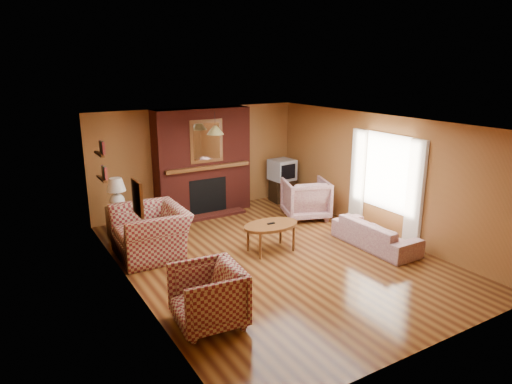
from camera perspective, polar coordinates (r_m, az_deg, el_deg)
floor at (r=8.27m, az=2.27°, el=-8.07°), size 6.50×6.50×0.00m
ceiling at (r=7.63m, az=2.47°, el=8.67°), size 6.50×6.50×0.00m
wall_back at (r=10.66m, az=-7.27°, el=4.04°), size 6.50×0.00×6.50m
wall_front at (r=5.60m, az=21.07°, el=-7.82°), size 6.50×0.00×6.50m
wall_left at (r=6.88m, az=-15.37°, el=-2.95°), size 0.00×6.50×6.50m
wall_right at (r=9.43m, az=15.19°, el=2.08°), size 0.00×6.50×6.50m
fireplace at (r=10.42m, az=-6.67°, el=3.69°), size 2.20×0.82×2.40m
window_right at (r=9.28m, az=15.84°, el=1.35°), size 0.10×1.85×2.00m
bookshelf at (r=8.57m, az=-18.74°, el=3.65°), size 0.09×0.55×0.71m
botanical_print at (r=6.51m, az=-14.58°, el=-0.72°), size 0.05×0.40×0.50m
pendant_light at (r=9.67m, az=-5.13°, el=7.72°), size 0.36×0.36×0.48m
plaid_loveseat at (r=8.40m, az=-13.02°, el=-4.89°), size 1.20×1.37×0.87m
plaid_armchair at (r=6.15m, az=-6.06°, el=-12.83°), size 0.97×0.95×0.81m
floral_sofa at (r=8.90m, az=14.71°, el=-5.07°), size 0.68×1.74×0.51m
floral_armchair at (r=10.22m, az=6.22°, el=-0.84°), size 1.21×1.23×0.88m
coffee_table at (r=8.34m, az=1.89°, el=-4.37°), size 1.08×0.67×0.55m
side_table at (r=9.51m, az=-16.75°, el=-3.61°), size 0.47×0.47×0.59m
table_lamp at (r=9.33m, az=-17.05°, el=0.06°), size 0.37×0.37×0.61m
tv_stand at (r=11.45m, az=3.23°, el=0.21°), size 0.55×0.50×0.55m
crt_tv at (r=11.32m, az=3.29°, el=2.80°), size 0.59×0.59×0.51m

